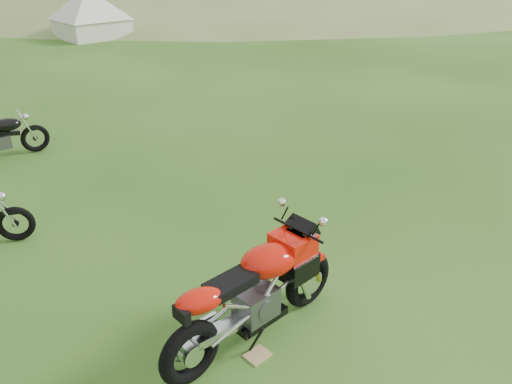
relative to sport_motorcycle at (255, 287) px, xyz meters
name	(u,v)px	position (x,y,z in m)	size (l,w,h in m)	color
ground	(254,248)	(0.77, 1.57, -0.67)	(120.00, 120.00, 0.00)	#284D10
sport_motorcycle	(255,287)	(0.00, 0.00, 0.00)	(2.24, 0.56, 1.34)	red
plywood_board	(258,355)	(-0.10, -0.26, -0.66)	(0.25, 0.20, 0.02)	tan
vintage_moto_c	(0,136)	(-2.19, 6.70, -0.21)	(1.74, 0.40, 0.92)	black
tent_left	(89,11)	(1.99, 20.36, 0.47)	(2.63, 2.63, 2.28)	silver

